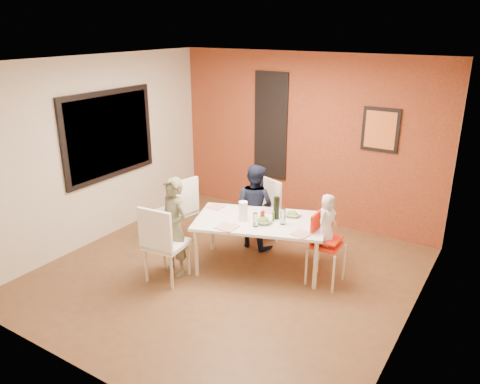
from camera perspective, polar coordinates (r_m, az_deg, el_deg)
The scene contains 35 objects.
ground at distance 6.25m, azimuth -1.49°, elevation -9.89°, with size 4.50×4.50×0.00m, color brown.
ceiling at distance 5.43m, azimuth -1.75°, elevation 15.63°, with size 4.50×4.50×0.02m, color silver.
wall_back at distance 7.60m, azimuth 7.89°, elevation 6.40°, with size 4.50×0.02×2.70m, color beige.
wall_front at distance 4.15m, azimuth -19.17°, elevation -6.32°, with size 4.50×0.02×2.70m, color beige.
wall_left at distance 7.15m, azimuth -16.86°, elevation 4.85°, with size 0.02×4.50×2.70m, color beige.
wall_right at distance 4.89m, azimuth 20.92°, elevation -2.51°, with size 0.02×4.50×2.70m, color beige.
brick_accent_wall at distance 7.58m, azimuth 7.83°, elevation 6.37°, with size 4.50×0.02×2.70m, color maroon.
picture_window_frame at distance 7.21m, azimuth -15.67°, elevation 6.73°, with size 0.05×1.70×1.30m, color black.
picture_window_pane at distance 7.20m, azimuth -15.59°, elevation 6.72°, with size 0.02×1.55×1.15m, color black.
glassblock_strip at distance 7.79m, azimuth 3.79°, elevation 8.02°, with size 0.55×0.03×1.70m, color silver.
glassblock_surround at distance 7.79m, azimuth 3.77°, elevation 8.01°, with size 0.60×0.03×1.76m, color black.
art_print_frame at distance 7.10m, azimuth 16.76°, elevation 7.27°, with size 0.54×0.03×0.64m, color black.
art_print_canvas at distance 7.09m, azimuth 16.73°, elevation 7.25°, with size 0.44×0.01×0.54m, color orange.
dining_table at distance 6.12m, azimuth 2.45°, elevation -3.94°, with size 1.88×1.44×0.69m.
chair_near at distance 5.89m, azimuth -9.51°, elevation -5.86°, with size 0.52×0.52×1.02m.
chair_far at distance 6.95m, azimuth 3.02°, elevation -1.89°, with size 0.56×0.56×0.94m.
chair_left at distance 6.87m, azimuth -7.31°, elevation -1.87°, with size 0.56×0.56×1.02m.
high_chair at distance 5.91m, azimuth 10.15°, elevation -5.99°, with size 0.39×0.39×0.92m.
child_near at distance 6.03m, azimuth -8.05°, elevation -4.27°, with size 0.48×0.31×1.31m, color brown.
child_far at distance 6.73m, azimuth 1.83°, elevation -1.72°, with size 0.61×0.47×1.25m, color black.
toddler at distance 5.78m, azimuth 10.55°, elevation -3.29°, with size 0.31×0.20×0.64m, color beige.
plate_near_left at distance 5.87m, azimuth -1.58°, elevation -4.28°, with size 0.24×0.24×0.01m, color white.
plate_far_mid at distance 6.38m, azimuth 3.68°, elevation -2.29°, with size 0.19×0.19×0.01m, color silver.
plate_near_right at distance 5.73m, azimuth 7.50°, elevation -5.09°, with size 0.20×0.20×0.01m, color silver.
plate_far_left at distance 6.51m, azimuth -2.96°, elevation -1.79°, with size 0.20×0.20×0.01m, color silver.
salad_bowl_a at distance 6.00m, azimuth 2.85°, elevation -3.54°, with size 0.23×0.23×0.06m, color silver.
salad_bowl_b at distance 6.23m, azimuth 6.46°, elevation -2.74°, with size 0.20×0.20×0.05m, color white.
wine_bottle at distance 6.09m, azimuth 4.46°, elevation -1.95°, with size 0.08×0.08×0.30m, color black.
wine_glass_a at distance 5.86m, azimuth 1.87°, elevation -3.42°, with size 0.06×0.06×0.18m, color silver.
wine_glass_b at distance 5.95m, azimuth 5.24°, elevation -2.97°, with size 0.07×0.07×0.21m, color white.
paper_towel_roll at distance 6.03m, azimuth 0.39°, elevation -2.33°, with size 0.11×0.11×0.26m, color white.
condiment_red at distance 6.06m, azimuth 2.85°, elevation -2.87°, with size 0.04×0.04×0.14m, color red.
condiment_green at distance 6.06m, azimuth 4.09°, elevation -2.95°, with size 0.03×0.03×0.13m, color #356923.
condiment_brown at distance 6.06m, azimuth 2.64°, elevation -2.92°, with size 0.03×0.03×0.13m, color brown.
sippy_cup at distance 6.06m, azimuth 9.77°, elevation -3.30°, with size 0.06×0.06×0.10m, color orange.
Camera 1 is at (3.01, -4.50, 3.11)m, focal length 35.00 mm.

